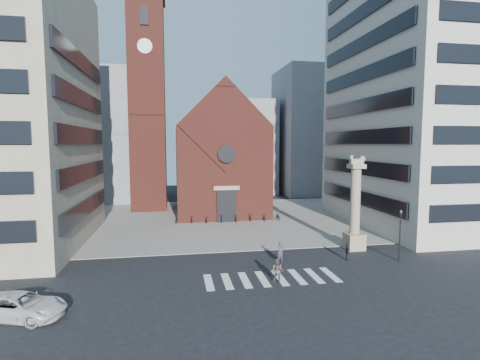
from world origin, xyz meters
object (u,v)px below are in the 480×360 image
Objects in this scene: traffic_light at (400,234)px; pedestrian_0 at (281,252)px; scooter_0 at (176,220)px; white_car at (20,306)px; pedestrian_1 at (277,271)px; pedestrian_2 at (348,252)px; lion_column at (355,212)px.

traffic_light reaches higher than pedestrian_0.
traffic_light reaches higher than scooter_0.
scooter_0 is (8.74, 23.52, -0.20)m from white_car.
pedestrian_2 is at bearing 62.81° from pedestrian_1.
white_car is 2.97× the size of scooter_0.
lion_column is 4.98× the size of pedestrian_0.
traffic_light is 2.43× the size of pedestrian_1.
lion_column is at bearing 70.90° from pedestrian_1.
pedestrian_2 is at bearing -50.10° from scooter_0.
lion_column is 21.51m from scooter_0.
pedestrian_2 reaches higher than white_car.
pedestrian_1 is 1.04× the size of scooter_0.
pedestrian_0 is 1.14× the size of pedestrian_2.
traffic_light is (1.99, -4.00, -1.17)m from lion_column.
traffic_light reaches higher than white_car.
pedestrian_2 reaches higher than scooter_0.
pedestrian_0 is 0.99× the size of pedestrian_1.
traffic_light is 11.76m from pedestrian_1.
pedestrian_0 is (17.08, 6.99, 0.17)m from white_car.
lion_column is 4.62m from traffic_light.
white_car is 23.71m from pedestrian_2.
traffic_light is 9.99m from pedestrian_0.
pedestrian_1 is at bearing 130.13° from pedestrian_2.
lion_column is 11.92m from pedestrian_1.
traffic_light is at bearing -44.37° from scooter_0.
pedestrian_0 reaches higher than white_car.
traffic_light reaches higher than pedestrian_2.
scooter_0 is (-16.15, 13.90, -2.96)m from lion_column.
lion_column is 4.58m from pedestrian_2.
white_car is at bearing -136.62° from pedestrian_1.
pedestrian_1 reaches higher than pedestrian_2.
lion_column is at bearing -51.79° from white_car.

